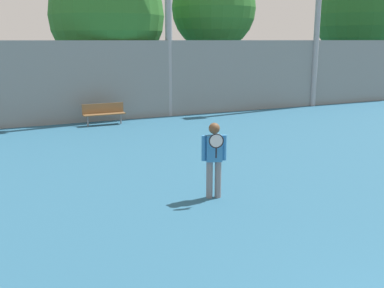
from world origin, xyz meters
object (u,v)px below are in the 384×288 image
object	(u,v)px
bench_courtside_near	(104,112)
tree_green_tall	(107,16)
tennis_player	(214,156)
tree_green_broad	(361,15)
tree_dark_dense	(214,8)

from	to	relation	value
bench_courtside_near	tree_green_tall	xyz separation A→B (m)	(1.13, 3.29, 3.90)
tennis_player	bench_courtside_near	world-z (taller)	tennis_player
bench_courtside_near	tree_green_broad	xyz separation A→B (m)	(18.54, 5.31, 4.44)
tennis_player	bench_courtside_near	xyz separation A→B (m)	(-0.08, 9.59, -0.42)
tennis_player	tree_green_broad	size ratio (longest dim) A/B	0.21
tree_green_broad	tree_green_tall	bearing A→B (deg)	-173.38
tennis_player	tree_dark_dense	size ratio (longest dim) A/B	0.23
tree_green_broad	tree_dark_dense	size ratio (longest dim) A/B	1.10
tree_dark_dense	tree_green_tall	bearing A→B (deg)	-174.11
tennis_player	tree_green_tall	xyz separation A→B (m)	(1.06, 12.87, 3.49)
bench_courtside_near	tree_green_tall	distance (m)	5.23
bench_courtside_near	tree_dark_dense	size ratio (longest dim) A/B	0.24
tennis_player	tree_dark_dense	xyz separation A→B (m)	(6.88, 13.47, 4.02)
tree_dark_dense	tennis_player	bearing A→B (deg)	-117.04
tennis_player	tree_green_broad	distance (m)	24.06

